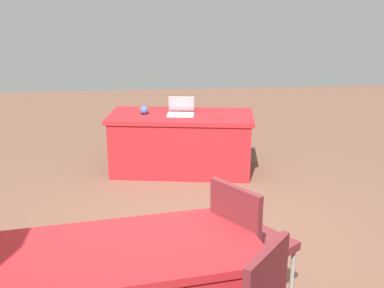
% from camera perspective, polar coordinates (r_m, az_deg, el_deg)
% --- Properties ---
extents(ground_plane, '(14.40, 14.40, 0.00)m').
position_cam_1_polar(ground_plane, '(4.17, -0.16, -12.49)').
color(ground_plane, brown).
extents(table_foreground, '(1.84, 1.05, 0.73)m').
position_cam_1_polar(table_foreground, '(5.74, -1.33, 0.15)').
color(table_foreground, '#AD1E23').
rests_on(table_foreground, ground).
extents(chair_aisle, '(0.61, 0.61, 0.97)m').
position_cam_1_polar(chair_aisle, '(3.18, 6.81, -11.40)').
color(chair_aisle, '#9E9993').
rests_on(chair_aisle, ground).
extents(laptop_silver, '(0.36, 0.34, 0.21)m').
position_cam_1_polar(laptop_silver, '(5.64, -1.37, 4.03)').
color(laptop_silver, silver).
rests_on(laptop_silver, table_foreground).
extents(yarn_ball, '(0.10, 0.10, 0.10)m').
position_cam_1_polar(yarn_ball, '(5.67, -5.89, 4.14)').
color(yarn_ball, '#3F5999').
rests_on(yarn_ball, table_foreground).
extents(scissors_red, '(0.09, 0.18, 0.01)m').
position_cam_1_polar(scissors_red, '(5.50, 3.29, 3.28)').
color(scissors_red, red).
rests_on(scissors_red, table_foreground).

